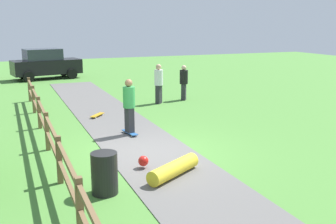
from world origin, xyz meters
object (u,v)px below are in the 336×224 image
(trash_bin, at_px, (104,173))
(bystander_white, at_px, (159,82))
(skater_fallen, at_px, (171,168))
(skater_riding, at_px, (129,104))
(bystander_black, at_px, (184,81))
(skateboard_loose, at_px, (97,115))
(parked_car_black, at_px, (46,64))

(trash_bin, xyz_separation_m, bystander_white, (4.50, 8.54, 0.52))
(skater_fallen, xyz_separation_m, bystander_white, (2.83, 8.19, 0.77))
(skater_riding, distance_m, bystander_black, 6.27)
(trash_bin, distance_m, bystander_black, 10.63)
(trash_bin, height_order, skater_riding, skater_riding)
(skater_riding, relative_size, bystander_white, 1.02)
(skater_riding, distance_m, bystander_white, 5.20)
(skater_riding, height_order, bystander_black, skater_riding)
(bystander_white, bearing_deg, skateboard_loose, -152.99)
(skater_fallen, bearing_deg, skateboard_loose, 92.57)
(skateboard_loose, relative_size, bystander_black, 0.45)
(skater_fallen, height_order, bystander_black, bystander_black)
(bystander_black, bearing_deg, parked_car_black, 117.83)
(skater_fallen, height_order, parked_car_black, parked_car_black)
(trash_bin, bearing_deg, parked_car_black, 87.96)
(bystander_white, bearing_deg, skater_riding, -121.36)
(skateboard_loose, bearing_deg, skater_riding, -81.53)
(parked_car_black, bearing_deg, skater_fallen, -86.89)
(skater_riding, bearing_deg, bystander_black, 49.44)
(bystander_black, height_order, parked_car_black, parked_car_black)
(skater_fallen, relative_size, skateboard_loose, 2.10)
(trash_bin, distance_m, skater_riding, 4.51)
(skater_riding, bearing_deg, skater_fallen, -91.94)
(trash_bin, bearing_deg, skater_riding, 66.37)
(skateboard_loose, distance_m, bystander_black, 4.95)
(skateboard_loose, height_order, bystander_black, bystander_black)
(parked_car_black, bearing_deg, bystander_black, -62.17)
(trash_bin, distance_m, skater_fallen, 1.72)
(skater_riding, relative_size, parked_car_black, 0.41)
(trash_bin, height_order, skater_fallen, trash_bin)
(skateboard_loose, height_order, parked_car_black, parked_car_black)
(skater_fallen, distance_m, skateboard_loose, 6.61)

